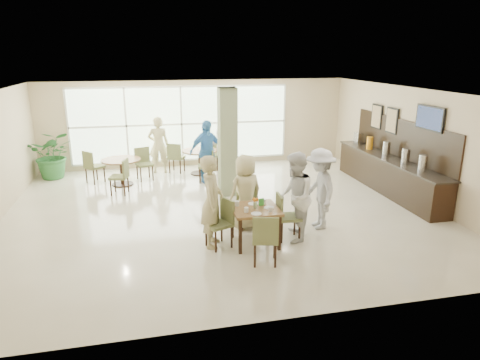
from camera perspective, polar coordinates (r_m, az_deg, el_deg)
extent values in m
plane|color=beige|center=(10.30, -2.53, -4.07)|extent=(10.00, 10.00, 0.00)
plane|color=white|center=(9.67, -2.75, 11.65)|extent=(10.00, 10.00, 0.00)
plane|color=#CAB691|center=(14.26, -5.78, 7.52)|extent=(10.00, 0.00, 10.00)
plane|color=#CAB691|center=(5.71, 5.23, -6.50)|extent=(10.00, 0.00, 10.00)
plane|color=#CAB691|center=(11.79, 22.12, 4.47)|extent=(0.00, 9.00, 9.00)
plane|color=silver|center=(14.19, -7.79, 7.40)|extent=(7.00, 0.00, 7.00)
cube|color=#707C56|center=(11.11, -1.67, 5.01)|extent=(0.45, 0.45, 2.80)
cube|color=brown|center=(8.31, 2.03, -3.90)|extent=(0.90, 0.90, 0.05)
cube|color=black|center=(8.02, 0.03, -7.55)|extent=(0.06, 0.06, 0.70)
cube|color=black|center=(8.21, 5.26, -7.05)|extent=(0.06, 0.06, 0.70)
cube|color=black|center=(8.71, -1.06, -5.55)|extent=(0.06, 0.06, 0.70)
cube|color=black|center=(8.88, 3.78, -5.14)|extent=(0.06, 0.06, 0.70)
cylinder|color=brown|center=(12.54, -15.60, 2.61)|extent=(1.10, 1.10, 0.04)
cylinder|color=black|center=(12.63, -15.47, 0.96)|extent=(0.10, 0.10, 0.71)
cylinder|color=black|center=(12.73, -15.36, -0.52)|extent=(0.60, 0.60, 0.03)
cylinder|color=brown|center=(13.27, -5.40, 3.90)|extent=(1.09, 1.09, 0.04)
cylinder|color=black|center=(13.36, -5.36, 2.33)|extent=(0.10, 0.10, 0.71)
cylinder|color=black|center=(13.44, -5.32, 0.92)|extent=(0.60, 0.60, 0.03)
cylinder|color=white|center=(8.48, 3.19, -2.93)|extent=(0.08, 0.08, 0.10)
cylinder|color=white|center=(8.06, 0.84, -3.99)|extent=(0.08, 0.08, 0.10)
cylinder|color=white|center=(8.10, 4.08, -3.92)|extent=(0.08, 0.08, 0.10)
cylinder|color=white|center=(8.38, -0.40, -3.15)|extent=(0.08, 0.08, 0.10)
cylinder|color=white|center=(7.98, 2.18, -4.52)|extent=(0.20, 0.20, 0.01)
cylinder|color=white|center=(8.50, 1.76, -3.18)|extent=(0.20, 0.20, 0.01)
cylinder|color=white|center=(8.31, 3.90, -3.69)|extent=(0.20, 0.20, 0.01)
cylinder|color=#99B27F|center=(8.28, 2.03, -3.35)|extent=(0.07, 0.07, 0.12)
sphere|color=orange|center=(8.25, 2.24, -2.62)|extent=(0.07, 0.07, 0.07)
sphere|color=orange|center=(8.26, 1.89, -2.58)|extent=(0.07, 0.07, 0.07)
sphere|color=orange|center=(8.21, 1.99, -2.70)|extent=(0.07, 0.07, 0.07)
cube|color=green|center=(8.40, 2.86, -2.95)|extent=(0.10, 0.02, 0.15)
cube|color=black|center=(12.24, 19.11, 0.60)|extent=(0.60, 4.60, 0.90)
cube|color=black|center=(12.13, 19.32, 2.73)|extent=(0.64, 4.70, 0.04)
cube|color=black|center=(12.18, 20.72, 5.20)|extent=(0.04, 4.60, 1.00)
cylinder|color=silver|center=(10.95, 23.19, 2.09)|extent=(0.20, 0.20, 0.40)
cylinder|color=silver|center=(11.51, 21.21, 2.96)|extent=(0.20, 0.20, 0.40)
cylinder|color=silver|center=(12.25, 18.93, 3.96)|extent=(0.20, 0.20, 0.40)
cylinder|color=orange|center=(13.01, 16.91, 4.75)|extent=(0.18, 0.18, 0.36)
cube|color=silver|center=(13.61, 15.49, 5.37)|extent=(0.18, 0.30, 0.36)
cube|color=black|center=(11.16, 24.00, 7.55)|extent=(0.06, 1.00, 0.58)
cube|color=#7F99CC|center=(11.14, 23.89, 7.55)|extent=(0.01, 0.92, 0.50)
cube|color=black|center=(12.52, 19.60, 7.47)|extent=(0.04, 0.55, 0.70)
cube|color=olive|center=(12.50, 19.51, 7.47)|extent=(0.01, 0.47, 0.62)
cube|color=black|center=(13.19, 17.79, 8.06)|extent=(0.04, 0.55, 0.70)
cube|color=olive|center=(13.18, 17.69, 8.06)|extent=(0.01, 0.47, 0.62)
imported|color=#2B6C31|center=(13.92, -23.67, 3.12)|extent=(1.30, 1.30, 1.44)
imported|color=#C3B782|center=(8.20, -3.76, -2.87)|extent=(0.58, 0.75, 1.81)
imported|color=#C3B782|center=(9.06, 0.75, -1.58)|extent=(0.89, 0.68, 1.61)
imported|color=white|center=(8.49, 7.29, -2.31)|extent=(0.92, 1.04, 1.80)
imported|color=#B0B0B2|center=(9.19, 10.59, -1.18)|extent=(0.69, 1.15, 1.74)
imported|color=#4388C9|center=(12.37, -4.50, 3.82)|extent=(1.21, 0.95, 1.81)
imported|color=white|center=(13.48, -2.38, 4.32)|extent=(1.09, 1.55, 1.54)
imported|color=#C3B782|center=(13.54, -10.81, 4.61)|extent=(0.67, 0.46, 1.77)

